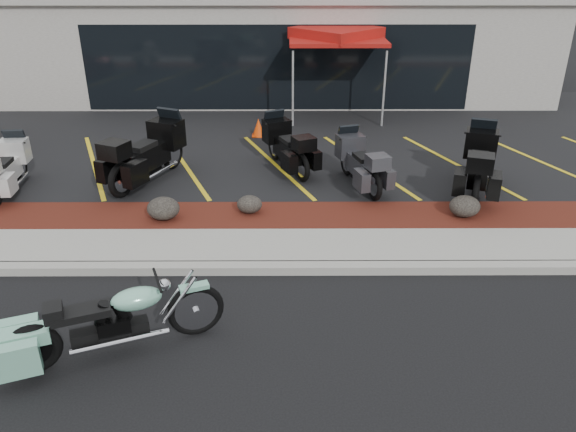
{
  "coord_description": "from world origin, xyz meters",
  "views": [
    {
      "loc": [
        0.25,
        -7.18,
        4.96
      ],
      "look_at": [
        0.28,
        1.2,
        0.9
      ],
      "focal_mm": 35.0,
      "sensor_mm": 36.0,
      "label": 1
    }
  ],
  "objects_px": {
    "traffic_cone": "(258,127)",
    "popup_canopy": "(336,36)",
    "hero_cruiser": "(195,303)",
    "touring_white": "(18,155)"
  },
  "relations": [
    {
      "from": "popup_canopy",
      "to": "traffic_cone",
      "type": "bearing_deg",
      "value": -154.37
    },
    {
      "from": "traffic_cone",
      "to": "hero_cruiser",
      "type": "bearing_deg",
      "value": -93.26
    },
    {
      "from": "hero_cruiser",
      "to": "popup_canopy",
      "type": "xyz_separation_m",
      "value": [
        2.77,
        10.92,
        2.0
      ]
    },
    {
      "from": "traffic_cone",
      "to": "touring_white",
      "type": "bearing_deg",
      "value": -148.65
    },
    {
      "from": "hero_cruiser",
      "to": "traffic_cone",
      "type": "xyz_separation_m",
      "value": [
        0.49,
        8.65,
        -0.13
      ]
    },
    {
      "from": "traffic_cone",
      "to": "popup_canopy",
      "type": "bearing_deg",
      "value": 44.97
    },
    {
      "from": "popup_canopy",
      "to": "hero_cruiser",
      "type": "bearing_deg",
      "value": -123.55
    },
    {
      "from": "touring_white",
      "to": "popup_canopy",
      "type": "height_order",
      "value": "popup_canopy"
    },
    {
      "from": "traffic_cone",
      "to": "popup_canopy",
      "type": "xyz_separation_m",
      "value": [
        2.27,
        2.27,
        2.13
      ]
    },
    {
      "from": "hero_cruiser",
      "to": "touring_white",
      "type": "distance_m",
      "value": 7.24
    }
  ]
}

